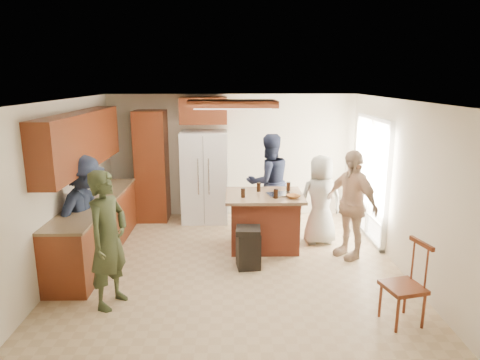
{
  "coord_description": "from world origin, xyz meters",
  "views": [
    {
      "loc": [
        -0.02,
        -6.16,
        2.8
      ],
      "look_at": [
        0.12,
        0.77,
        1.15
      ],
      "focal_mm": 32.0,
      "sensor_mm": 36.0,
      "label": 1
    }
  ],
  "objects_px": {
    "person_behind_left": "(269,182)",
    "refrigerator": "(205,177)",
    "person_front_left": "(108,239)",
    "person_behind_right": "(320,200)",
    "person_side_right": "(351,204)",
    "trash_bin": "(248,247)",
    "kitchen_island": "(264,220)",
    "spindle_chair": "(405,287)",
    "person_counter": "(85,213)"
  },
  "relations": [
    {
      "from": "person_front_left",
      "to": "person_counter",
      "type": "xyz_separation_m",
      "value": [
        -0.64,
        1.08,
        -0.01
      ]
    },
    {
      "from": "person_side_right",
      "to": "refrigerator",
      "type": "bearing_deg",
      "value": -158.53
    },
    {
      "from": "person_behind_right",
      "to": "kitchen_island",
      "type": "relative_size",
      "value": 1.21
    },
    {
      "from": "person_behind_left",
      "to": "refrigerator",
      "type": "relative_size",
      "value": 1.01
    },
    {
      "from": "trash_bin",
      "to": "spindle_chair",
      "type": "distance_m",
      "value": 2.34
    },
    {
      "from": "person_front_left",
      "to": "trash_bin",
      "type": "xyz_separation_m",
      "value": [
        1.77,
        1.05,
        -0.55
      ]
    },
    {
      "from": "person_counter",
      "to": "trash_bin",
      "type": "height_order",
      "value": "person_counter"
    },
    {
      "from": "person_behind_left",
      "to": "person_behind_right",
      "type": "relative_size",
      "value": 1.17
    },
    {
      "from": "person_behind_left",
      "to": "refrigerator",
      "type": "height_order",
      "value": "person_behind_left"
    },
    {
      "from": "person_behind_left",
      "to": "person_side_right",
      "type": "height_order",
      "value": "person_behind_left"
    },
    {
      "from": "person_front_left",
      "to": "person_side_right",
      "type": "bearing_deg",
      "value": -45.47
    },
    {
      "from": "person_side_right",
      "to": "trash_bin",
      "type": "bearing_deg",
      "value": -107.34
    },
    {
      "from": "person_behind_right",
      "to": "refrigerator",
      "type": "xyz_separation_m",
      "value": [
        -2.05,
        1.27,
        0.12
      ]
    },
    {
      "from": "person_counter",
      "to": "kitchen_island",
      "type": "xyz_separation_m",
      "value": [
        2.7,
        0.77,
        -0.39
      ]
    },
    {
      "from": "person_behind_left",
      "to": "spindle_chair",
      "type": "height_order",
      "value": "person_behind_left"
    },
    {
      "from": "person_side_right",
      "to": "spindle_chair",
      "type": "height_order",
      "value": "person_side_right"
    },
    {
      "from": "trash_bin",
      "to": "person_behind_right",
      "type": "bearing_deg",
      "value": 37.61
    },
    {
      "from": "person_front_left",
      "to": "person_counter",
      "type": "distance_m",
      "value": 1.26
    },
    {
      "from": "spindle_chair",
      "to": "person_side_right",
      "type": "bearing_deg",
      "value": 93.49
    },
    {
      "from": "person_behind_right",
      "to": "person_behind_left",
      "type": "bearing_deg",
      "value": -50.89
    },
    {
      "from": "person_side_right",
      "to": "trash_bin",
      "type": "xyz_separation_m",
      "value": [
        -1.63,
        -0.39,
        -0.55
      ]
    },
    {
      "from": "person_front_left",
      "to": "kitchen_island",
      "type": "relative_size",
      "value": 1.36
    },
    {
      "from": "kitchen_island",
      "to": "refrigerator",
      "type": "bearing_deg",
      "value": 126.5
    },
    {
      "from": "trash_bin",
      "to": "person_side_right",
      "type": "bearing_deg",
      "value": 13.57
    },
    {
      "from": "person_behind_right",
      "to": "person_counter",
      "type": "relative_size",
      "value": 0.9
    },
    {
      "from": "person_side_right",
      "to": "trash_bin",
      "type": "distance_m",
      "value": 1.77
    },
    {
      "from": "person_behind_right",
      "to": "refrigerator",
      "type": "bearing_deg",
      "value": -39.18
    },
    {
      "from": "person_behind_left",
      "to": "person_behind_right",
      "type": "xyz_separation_m",
      "value": [
        0.82,
        -0.78,
        -0.13
      ]
    },
    {
      "from": "person_side_right",
      "to": "person_counter",
      "type": "distance_m",
      "value": 4.06
    },
    {
      "from": "person_front_left",
      "to": "person_counter",
      "type": "relative_size",
      "value": 1.01
    },
    {
      "from": "person_behind_left",
      "to": "spindle_chair",
      "type": "bearing_deg",
      "value": 90.67
    },
    {
      "from": "person_counter",
      "to": "spindle_chair",
      "type": "relative_size",
      "value": 1.73
    },
    {
      "from": "person_counter",
      "to": "person_front_left",
      "type": "bearing_deg",
      "value": -132.87
    },
    {
      "from": "person_front_left",
      "to": "person_behind_right",
      "type": "height_order",
      "value": "person_front_left"
    },
    {
      "from": "person_behind_left",
      "to": "kitchen_island",
      "type": "xyz_separation_m",
      "value": [
        -0.16,
        -0.96,
        -0.43
      ]
    },
    {
      "from": "person_counter",
      "to": "refrigerator",
      "type": "bearing_deg",
      "value": -19.58
    },
    {
      "from": "refrigerator",
      "to": "trash_bin",
      "type": "height_order",
      "value": "refrigerator"
    },
    {
      "from": "person_front_left",
      "to": "refrigerator",
      "type": "height_order",
      "value": "refrigerator"
    },
    {
      "from": "person_side_right",
      "to": "person_behind_right",
      "type": "bearing_deg",
      "value": -179.33
    },
    {
      "from": "person_behind_left",
      "to": "trash_bin",
      "type": "bearing_deg",
      "value": 54.8
    },
    {
      "from": "person_counter",
      "to": "refrigerator",
      "type": "relative_size",
      "value": 0.96
    },
    {
      "from": "refrigerator",
      "to": "trash_bin",
      "type": "xyz_separation_m",
      "value": [
        0.78,
        -2.25,
        -0.58
      ]
    },
    {
      "from": "refrigerator",
      "to": "person_behind_right",
      "type": "bearing_deg",
      "value": -31.81
    },
    {
      "from": "person_behind_right",
      "to": "person_front_left",
      "type": "bearing_deg",
      "value": 26.38
    },
    {
      "from": "kitchen_island",
      "to": "person_front_left",
      "type": "bearing_deg",
      "value": -138.02
    },
    {
      "from": "person_counter",
      "to": "kitchen_island",
      "type": "distance_m",
      "value": 2.83
    },
    {
      "from": "person_side_right",
      "to": "trash_bin",
      "type": "relative_size",
      "value": 2.76
    },
    {
      "from": "person_behind_left",
      "to": "kitchen_island",
      "type": "height_order",
      "value": "person_behind_left"
    },
    {
      "from": "person_behind_right",
      "to": "person_side_right",
      "type": "xyz_separation_m",
      "value": [
        0.36,
        -0.59,
        0.09
      ]
    },
    {
      "from": "person_front_left",
      "to": "trash_bin",
      "type": "relative_size",
      "value": 2.76
    }
  ]
}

